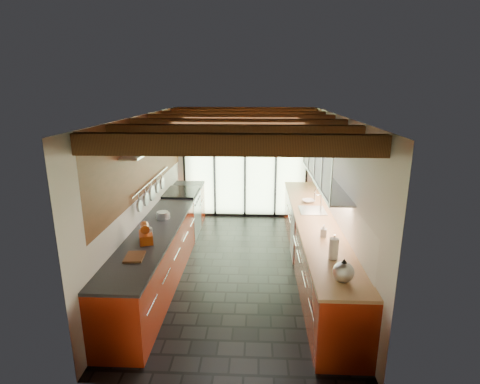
{
  "coord_description": "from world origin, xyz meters",
  "views": [
    {
      "loc": [
        0.29,
        -5.94,
        3.03
      ],
      "look_at": [
        -0.01,
        0.4,
        1.25
      ],
      "focal_mm": 28.0,
      "sensor_mm": 36.0,
      "label": 1
    }
  ],
  "objects_px": {
    "stand_mixer": "(146,234)",
    "kettle": "(343,271)",
    "bowl": "(309,201)",
    "paper_towel": "(334,249)",
    "soap_bottle": "(324,231)"
  },
  "relations": [
    {
      "from": "soap_bottle",
      "to": "stand_mixer",
      "type": "bearing_deg",
      "value": -173.23
    },
    {
      "from": "bowl",
      "to": "paper_towel",
      "type": "bearing_deg",
      "value": -90.0
    },
    {
      "from": "paper_towel",
      "to": "bowl",
      "type": "relative_size",
      "value": 1.41
    },
    {
      "from": "kettle",
      "to": "paper_towel",
      "type": "bearing_deg",
      "value": 90.0
    },
    {
      "from": "paper_towel",
      "to": "bowl",
      "type": "distance_m",
      "value": 2.42
    },
    {
      "from": "soap_bottle",
      "to": "paper_towel",
      "type": "bearing_deg",
      "value": -90.0
    },
    {
      "from": "stand_mixer",
      "to": "kettle",
      "type": "relative_size",
      "value": 1.11
    },
    {
      "from": "kettle",
      "to": "soap_bottle",
      "type": "height_order",
      "value": "kettle"
    },
    {
      "from": "kettle",
      "to": "soap_bottle",
      "type": "bearing_deg",
      "value": 90.0
    },
    {
      "from": "paper_towel",
      "to": "soap_bottle",
      "type": "distance_m",
      "value": 0.74
    },
    {
      "from": "stand_mixer",
      "to": "soap_bottle",
      "type": "xyz_separation_m",
      "value": [
        2.54,
        0.3,
        -0.02
      ]
    },
    {
      "from": "kettle",
      "to": "bowl",
      "type": "relative_size",
      "value": 1.39
    },
    {
      "from": "stand_mixer",
      "to": "kettle",
      "type": "xyz_separation_m",
      "value": [
        2.54,
        -1.0,
        0.01
      ]
    },
    {
      "from": "kettle",
      "to": "paper_towel",
      "type": "xyz_separation_m",
      "value": [
        0.0,
        0.57,
        0.01
      ]
    },
    {
      "from": "soap_bottle",
      "to": "kettle",
      "type": "bearing_deg",
      "value": -90.0
    }
  ]
}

